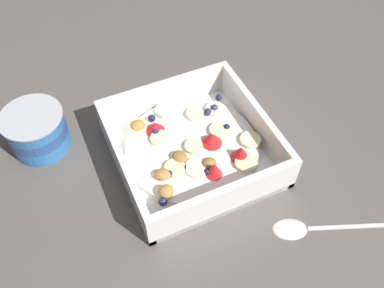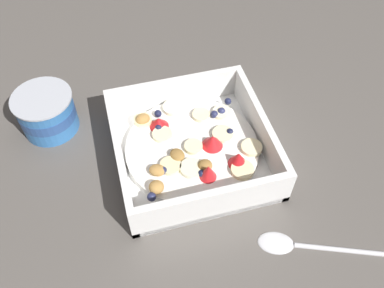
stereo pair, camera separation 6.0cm
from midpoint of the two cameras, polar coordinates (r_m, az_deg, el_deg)
name	(u,v)px [view 2 (the right image)]	position (r m, az deg, el deg)	size (l,w,h in m)	color
ground_plane	(199,163)	(0.62, 3.81, -2.79)	(2.40, 2.40, 0.00)	#56514C
fruit_bowl	(192,148)	(0.61, 2.85, -0.80)	(0.22, 0.22, 0.06)	white
spoon	(297,244)	(0.57, 17.45, -13.40)	(0.08, 0.17, 0.01)	silver
yogurt_cup	(47,112)	(0.67, -17.27, 4.10)	(0.09, 0.09, 0.07)	#3370B7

